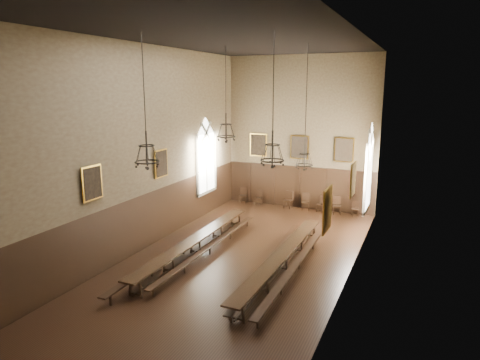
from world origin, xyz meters
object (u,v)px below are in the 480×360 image
Objects in this scene: table_left at (196,246)px; chair_5 at (321,207)px; chandelier_front_right at (272,152)px; bench_left_inner at (210,249)px; bench_right_inner at (270,263)px; chair_3 at (288,203)px; bench_left_outer at (184,247)px; chandelier_front_left at (147,154)px; chair_1 at (259,200)px; bench_right_outer at (299,262)px; chair_6 at (337,209)px; chandelier_back_right at (305,156)px; chair_7 at (355,212)px; chandelier_back_left at (226,131)px; chair_4 at (305,205)px; chair_0 at (243,198)px; table_right at (281,262)px.

chair_5 is at bearing 67.59° from table_left.
table_left is at bearing 154.56° from chandelier_front_right.
bench_left_inner is 0.99× the size of bench_right_inner.
bench_left_inner is at bearing -90.64° from chair_3.
bench_left_outer is 9.67m from chair_5.
table_left is at bearing 86.14° from chandelier_front_left.
chair_1 is 12.51m from chandelier_front_right.
chair_5 reaches higher than chair_1.
chair_5 is (-1.06, 8.30, 0.00)m from bench_right_outer.
bench_right_inner is at bearing 0.31° from bench_left_outer.
chair_3 is at bearing -163.60° from chair_5.
chandelier_back_right is (-0.44, -5.84, 3.90)m from chair_6.
bench_right_outer is 8.34m from chair_7.
table_left is 2.25× the size of chandelier_back_left.
chair_7 is 0.17× the size of chandelier_back_right.
table_left reaches higher than bench_right_outer.
bench_left_inner is at bearing -178.84° from bench_right_outer.
chandelier_back_right is at bearing 92.01° from chandelier_front_right.
chair_3 reaches higher than chair_5.
chair_1 is at bearing 126.77° from chandelier_back_right.
table_left is at bearing -122.32° from chair_4.
bench_right_inner is at bearing -76.79° from chair_0.
chandelier_front_right reaches higher than chair_3.
chair_6 is at bearing -15.16° from chair_4.
chandelier_front_left is at bearing -119.11° from chair_4.
chair_0 is at bearing -175.17° from chair_3.
chair_4 is 7.15m from chandelier_back_right.
bench_right_outer is at bearing -70.25° from chair_0.
chandelier_front_right is at bearing -25.44° from table_left.
chandelier_front_right is at bearing -87.99° from chandelier_back_right.
chandelier_back_left is (-1.26, -5.98, 4.87)m from chair_3.
chandelier_front_right is at bearing -20.67° from bench_left_outer.
bench_left_inner is 8.46m from chair_3.
chair_0 reaches higher than chair_7.
chandelier_back_left is at bearing -177.85° from chandelier_back_right.
chair_4 is (2.98, -0.05, 0.04)m from chair_1.
bench_left_outer is at bearing -146.30° from chandelier_back_right.
chandelier_front_left is at bearing -91.99° from chair_1.
chandelier_back_right reaches higher than chair_0.
table_right is 8.76m from chair_6.
chair_6 is (2.94, -0.01, -0.00)m from chair_3.
table_right is 8.73m from chair_5.
chandelier_back_left is (-3.27, 2.83, 4.91)m from bench_right_inner.
chandelier_back_left is at bearing -86.87° from chair_1.
chair_3 is 1.01× the size of chair_6.
chair_1 is at bearing -175.48° from chair_3.
bench_right_outer is at bearing 3.33° from table_left.
chandelier_back_right is 1.16× the size of chandelier_front_left.
chandelier_back_right is at bearing 103.46° from bench_right_outer.
chair_0 is (-1.45, 8.64, -0.08)m from table_left.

